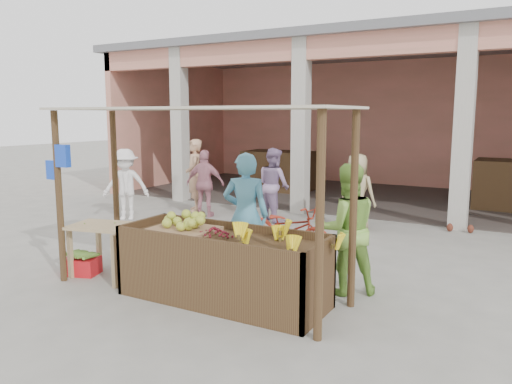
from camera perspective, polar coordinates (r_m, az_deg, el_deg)
The scene contains 20 objects.
ground at distance 6.65m, azimuth -7.49°, elevation -11.42°, with size 60.00×60.00×0.00m, color slate.
market_building at distance 14.40m, azimuth 14.54°, elevation 10.19°, with size 14.40×6.40×4.20m.
fruit_stall at distance 6.25m, azimuth -3.84°, elevation -8.83°, with size 2.60×0.95×0.80m, color #4D381F.
stall_awning at distance 6.30m, azimuth -7.63°, elevation 5.88°, with size 4.09×1.35×2.39m.
banana_heap at distance 5.74m, azimuth 3.20°, elevation -5.20°, with size 1.13×0.61×0.20m, color yellow, non-canonical shape.
melon_tray at distance 6.44m, azimuth -8.41°, elevation -3.78°, with size 0.80×0.70×0.21m.
berry_heap at distance 6.15m, azimuth -4.82°, elevation -4.53°, with size 0.48×0.39×0.15m, color maroon.
side_table at distance 7.35m, azimuth -16.85°, elevation -4.64°, with size 1.06×0.83×0.77m.
papaya_pile at distance 7.29m, azimuth -16.94°, elevation -2.74°, with size 0.78×0.45×0.22m, color #4B9631, non-canonical shape.
red_crate at distance 7.73m, azimuth -19.30°, elevation -7.97°, with size 0.48×0.34×0.25m, color red.
plantain_bundle at distance 7.69m, azimuth -19.37°, elevation -6.81°, with size 0.40×0.28×0.08m, color #639536, non-canonical shape.
produce_sacks at distance 10.56m, azimuth 22.38°, elevation -2.59°, with size 0.85×0.52×0.64m.
vendor_blue at distance 7.04m, azimuth -1.18°, elevation -2.18°, with size 0.71×0.52×1.89m, color #529EBF.
vendor_green at distance 6.50m, azimuth 10.31°, elevation -3.79°, with size 0.86×0.50×1.78m, color #7FB443.
motorcycle at distance 8.17m, azimuth 3.71°, elevation -4.17°, with size 1.75×0.60×0.91m, color #A22D1B.
shopper_a at distance 11.28m, azimuth -14.66°, elevation 1.16°, with size 1.08×0.54×1.68m, color white.
shopper_b at distance 11.26m, azimuth -5.83°, elevation 1.23°, with size 0.95×0.51×1.62m, color #BF7886.
shopper_c at distance 10.12m, azimuth 11.47°, elevation 0.47°, with size 0.82×0.53×1.70m, color tan.
shopper_e at distance 11.98m, azimuth -7.06°, elevation 2.07°, with size 0.67×0.50×1.79m, color tan.
shopper_f at distance 10.76m, azimuth 2.06°, elevation 1.24°, with size 0.85×0.49×1.74m, color #977AA4.
Camera 1 is at (3.76, -4.98, 2.30)m, focal length 35.00 mm.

